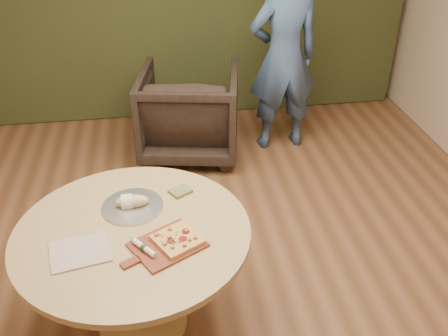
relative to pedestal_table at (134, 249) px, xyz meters
The scene contains 11 objects.
room_shell 0.93m from the pedestal_table, 12.94° to the left, with size 5.04×6.04×2.84m.
pedestal_table is the anchor object (origin of this frame).
pizza_paddle 0.28m from the pedestal_table, 43.01° to the right, with size 0.47×0.42×0.01m.
flatbread_pizza 0.33m from the pedestal_table, 31.52° to the right, with size 0.30×0.30×0.04m.
cutlery_roll 0.27m from the pedestal_table, 71.06° to the right, with size 0.14×0.17×0.03m.
newspaper 0.33m from the pedestal_table, 151.08° to the right, with size 0.30×0.25×0.01m, color silver.
serving_tray 0.26m from the pedestal_table, 89.00° to the left, with size 0.36×0.36×0.02m.
bread_roll 0.28m from the pedestal_table, 91.43° to the left, with size 0.19×0.09×0.09m.
green_packet 0.46m from the pedestal_table, 47.76° to the left, with size 0.12×0.10×0.02m, color brown.
armchair 2.16m from the pedestal_table, 76.82° to the left, with size 0.90×0.84×0.93m, color black.
person_standing 2.55m from the pedestal_table, 56.97° to the left, with size 0.67×0.44×1.82m, color #38537B.
Camera 1 is at (-0.30, -2.29, 2.49)m, focal length 40.00 mm.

